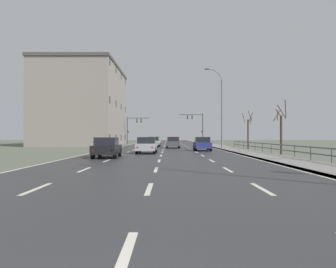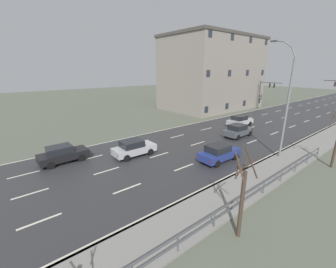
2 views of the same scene
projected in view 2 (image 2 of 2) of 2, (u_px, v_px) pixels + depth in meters
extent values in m
cube|color=#5B6051|center=(260.00, 125.00, 32.32)|extent=(160.00, 160.00, 0.12)
cube|color=#303033|center=(294.00, 115.00, 39.52)|extent=(14.00, 120.00, 0.02)
cube|color=beige|center=(24.00, 175.00, 16.98)|extent=(0.16, 2.20, 0.01)
cube|color=beige|center=(91.00, 158.00, 20.23)|extent=(0.16, 2.20, 0.01)
cube|color=beige|center=(140.00, 145.00, 23.47)|extent=(0.16, 2.20, 0.01)
cube|color=beige|center=(177.00, 136.00, 26.72)|extent=(0.16, 2.20, 0.01)
cube|color=beige|center=(206.00, 129.00, 29.97)|extent=(0.16, 2.20, 0.01)
cube|color=beige|center=(230.00, 123.00, 33.22)|extent=(0.16, 2.20, 0.01)
cube|color=beige|center=(249.00, 118.00, 36.47)|extent=(0.16, 2.20, 0.01)
cube|color=beige|center=(265.00, 114.00, 39.72)|extent=(0.16, 2.20, 0.01)
cube|color=beige|center=(278.00, 111.00, 42.96)|extent=(0.16, 2.20, 0.01)
cube|color=beige|center=(290.00, 108.00, 46.21)|extent=(0.16, 2.20, 0.01)
cube|color=beige|center=(300.00, 105.00, 49.46)|extent=(0.16, 2.20, 0.01)
cube|color=beige|center=(309.00, 103.00, 52.71)|extent=(0.16, 2.20, 0.01)
cube|color=beige|center=(317.00, 101.00, 55.96)|extent=(0.16, 2.20, 0.01)
cube|color=beige|center=(324.00, 99.00, 59.21)|extent=(0.16, 2.20, 0.01)
cube|color=beige|center=(330.00, 98.00, 62.45)|extent=(0.16, 2.20, 0.01)
cube|color=beige|center=(336.00, 96.00, 65.70)|extent=(0.16, 2.20, 0.01)
cube|color=beige|center=(30.00, 194.00, 14.37)|extent=(0.16, 2.20, 0.01)
cube|color=beige|center=(107.00, 171.00, 17.62)|extent=(0.16, 2.20, 0.01)
cube|color=beige|center=(159.00, 155.00, 20.87)|extent=(0.16, 2.20, 0.01)
cube|color=beige|center=(198.00, 143.00, 24.12)|extent=(0.16, 2.20, 0.01)
cube|color=beige|center=(227.00, 135.00, 27.37)|extent=(0.16, 2.20, 0.01)
cube|color=beige|center=(250.00, 128.00, 30.61)|extent=(0.16, 2.20, 0.01)
cube|color=beige|center=(269.00, 122.00, 33.86)|extent=(0.16, 2.20, 0.01)
cube|color=beige|center=(284.00, 117.00, 37.11)|extent=(0.16, 2.20, 0.01)
cube|color=beige|center=(297.00, 114.00, 40.36)|extent=(0.16, 2.20, 0.01)
cube|color=beige|center=(308.00, 110.00, 43.61)|extent=(0.16, 2.20, 0.01)
cube|color=beige|center=(318.00, 107.00, 46.85)|extent=(0.16, 2.20, 0.01)
cube|color=beige|center=(326.00, 105.00, 50.10)|extent=(0.16, 2.20, 0.01)
cube|color=beige|center=(333.00, 103.00, 53.35)|extent=(0.16, 2.20, 0.01)
cube|color=beige|center=(40.00, 221.00, 11.77)|extent=(0.16, 2.20, 0.01)
cube|color=beige|center=(127.00, 188.00, 15.02)|extent=(0.16, 2.20, 0.01)
cube|color=beige|center=(184.00, 167.00, 18.26)|extent=(0.16, 2.20, 0.01)
cube|color=beige|center=(223.00, 152.00, 21.51)|extent=(0.16, 2.20, 0.01)
cube|color=beige|center=(252.00, 142.00, 24.76)|extent=(0.16, 2.20, 0.01)
cube|color=beige|center=(275.00, 133.00, 28.01)|extent=(0.16, 2.20, 0.01)
cube|color=beige|center=(292.00, 126.00, 31.26)|extent=(0.16, 2.20, 0.01)
cube|color=beige|center=(307.00, 121.00, 34.50)|extent=(0.16, 2.20, 0.01)
cube|color=beige|center=(318.00, 117.00, 37.75)|extent=(0.16, 2.20, 0.01)
cube|color=beige|center=(328.00, 113.00, 41.00)|extent=(0.16, 2.20, 0.01)
cube|color=beige|center=(259.00, 109.00, 44.62)|extent=(0.16, 120.00, 0.01)
cube|color=#515459|center=(178.00, 236.00, 9.48)|extent=(0.06, 35.26, 0.08)
cube|color=#515459|center=(178.00, 243.00, 9.60)|extent=(0.06, 35.26, 0.08)
cylinder|color=#515459|center=(178.00, 244.00, 9.61)|extent=(0.07, 0.07, 1.00)
cylinder|color=#515459|center=(214.00, 221.00, 11.13)|extent=(0.07, 0.07, 1.00)
cylinder|color=#515459|center=(242.00, 202.00, 12.64)|extent=(0.07, 0.07, 1.00)
cylinder|color=#515459|center=(264.00, 188.00, 14.15)|extent=(0.07, 0.07, 1.00)
cylinder|color=#515459|center=(281.00, 177.00, 15.67)|extent=(0.07, 0.07, 1.00)
cylinder|color=#515459|center=(295.00, 167.00, 17.18)|extent=(0.07, 0.07, 1.00)
cylinder|color=#515459|center=(308.00, 159.00, 18.70)|extent=(0.07, 0.07, 1.00)
cylinder|color=#515459|center=(318.00, 153.00, 20.21)|extent=(0.07, 0.07, 1.00)
cylinder|color=slate|center=(286.00, 111.00, 19.02)|extent=(0.20, 0.20, 9.00)
cylinder|color=slate|center=(294.00, 52.00, 17.74)|extent=(0.47, 0.11, 0.84)
cylinder|color=slate|center=(288.00, 44.00, 17.96)|extent=(0.78, 0.11, 0.59)
cylinder|color=slate|center=(279.00, 41.00, 18.45)|extent=(0.88, 0.11, 0.26)
cube|color=#333335|center=(274.00, 41.00, 18.76)|extent=(0.56, 0.24, 0.12)
cube|color=black|center=(335.00, 84.00, 35.66)|extent=(0.20, 0.28, 0.80)
sphere|color=red|center=(335.00, 83.00, 35.50)|extent=(0.14, 0.14, 0.14)
sphere|color=#2D2D2D|center=(335.00, 84.00, 35.57)|extent=(0.14, 0.14, 0.14)
sphere|color=#2D2D2D|center=(334.00, 86.00, 35.65)|extent=(0.14, 0.14, 0.14)
cylinder|color=#38383A|center=(259.00, 95.00, 45.38)|extent=(0.18, 0.18, 5.70)
cylinder|color=#38383A|center=(271.00, 83.00, 42.98)|extent=(4.43, 0.12, 0.12)
cube|color=black|center=(270.00, 85.00, 43.30)|extent=(0.20, 0.28, 0.80)
sphere|color=#2D2D2D|center=(270.00, 84.00, 43.14)|extent=(0.14, 0.14, 0.14)
sphere|color=#F2AD19|center=(269.00, 85.00, 43.21)|extent=(0.14, 0.14, 0.14)
sphere|color=#2D2D2D|center=(269.00, 87.00, 43.29)|extent=(0.14, 0.14, 0.14)
cube|color=black|center=(274.00, 86.00, 42.64)|extent=(0.20, 0.28, 0.80)
sphere|color=#2D2D2D|center=(274.00, 84.00, 42.48)|extent=(0.14, 0.14, 0.14)
sphere|color=#F2AD19|center=(274.00, 86.00, 42.55)|extent=(0.14, 0.14, 0.14)
sphere|color=#2D2D2D|center=(274.00, 87.00, 42.63)|extent=(0.14, 0.14, 0.14)
cube|color=black|center=(260.00, 96.00, 45.26)|extent=(0.18, 0.12, 0.32)
cube|color=black|center=(64.00, 155.00, 19.16)|extent=(1.87, 4.15, 0.64)
cube|color=black|center=(59.00, 150.00, 18.82)|extent=(1.61, 2.04, 0.60)
cube|color=slate|center=(71.00, 147.00, 19.42)|extent=(1.41, 0.12, 0.51)
cylinder|color=black|center=(82.00, 158.00, 19.45)|extent=(0.24, 0.67, 0.66)
cylinder|color=black|center=(76.00, 153.00, 20.63)|extent=(0.24, 0.67, 0.66)
cylinder|color=black|center=(51.00, 166.00, 17.87)|extent=(0.24, 0.67, 0.66)
cylinder|color=black|center=(46.00, 160.00, 19.05)|extent=(0.24, 0.67, 0.66)
cube|color=red|center=(36.00, 159.00, 18.37)|extent=(0.16, 0.04, 0.14)
cube|color=red|center=(39.00, 164.00, 17.41)|extent=(0.16, 0.04, 0.14)
cube|color=#B7B7BC|center=(134.00, 149.00, 20.61)|extent=(1.84, 4.13, 0.64)
cube|color=black|center=(132.00, 144.00, 20.29)|extent=(1.60, 2.03, 0.60)
cube|color=slate|center=(140.00, 142.00, 20.85)|extent=(1.41, 0.11, 0.51)
cylinder|color=black|center=(150.00, 152.00, 20.84)|extent=(0.23, 0.66, 0.66)
cylinder|color=black|center=(142.00, 147.00, 22.07)|extent=(0.23, 0.66, 0.66)
cylinder|color=black|center=(127.00, 158.00, 19.35)|extent=(0.23, 0.66, 0.66)
cylinder|color=black|center=(119.00, 153.00, 20.57)|extent=(0.23, 0.66, 0.66)
cube|color=red|center=(112.00, 152.00, 19.92)|extent=(0.16, 0.04, 0.14)
cube|color=red|center=(118.00, 156.00, 18.92)|extent=(0.16, 0.04, 0.14)
cube|color=navy|center=(219.00, 154.00, 19.46)|extent=(1.82, 4.12, 0.64)
cube|color=black|center=(218.00, 148.00, 19.13)|extent=(1.59, 2.02, 0.60)
cube|color=slate|center=(225.00, 146.00, 19.70)|extent=(1.40, 0.10, 0.51)
cylinder|color=black|center=(235.00, 157.00, 19.70)|extent=(0.23, 0.66, 0.66)
cylinder|color=black|center=(221.00, 152.00, 20.91)|extent=(0.23, 0.66, 0.66)
cylinder|color=black|center=(217.00, 164.00, 18.19)|extent=(0.23, 0.66, 0.66)
cylinder|color=black|center=(203.00, 158.00, 19.41)|extent=(0.23, 0.66, 0.66)
cube|color=red|center=(198.00, 157.00, 18.76)|extent=(0.16, 0.04, 0.14)
cube|color=red|center=(210.00, 162.00, 17.76)|extent=(0.16, 0.04, 0.14)
cube|color=#474C51|center=(238.00, 131.00, 26.50)|extent=(1.77, 4.10, 0.64)
cube|color=black|center=(238.00, 127.00, 26.17)|extent=(1.56, 2.00, 0.60)
cube|color=slate|center=(242.00, 126.00, 26.74)|extent=(1.40, 0.08, 0.51)
cylinder|color=black|center=(250.00, 134.00, 26.75)|extent=(0.22, 0.66, 0.66)
cylinder|color=black|center=(238.00, 131.00, 27.96)|extent=(0.22, 0.66, 0.66)
cylinder|color=black|center=(238.00, 137.00, 25.22)|extent=(0.22, 0.66, 0.66)
cylinder|color=black|center=(226.00, 134.00, 26.42)|extent=(0.22, 0.66, 0.66)
cube|color=red|center=(224.00, 133.00, 25.76)|extent=(0.16, 0.04, 0.14)
cube|color=red|center=(233.00, 136.00, 24.78)|extent=(0.16, 0.04, 0.14)
cube|color=#B7B7BC|center=(240.00, 122.00, 31.51)|extent=(1.98, 4.19, 0.64)
cube|color=black|center=(239.00, 118.00, 31.19)|extent=(1.67, 2.08, 0.60)
cube|color=slate|center=(243.00, 117.00, 31.73)|extent=(1.41, 0.16, 0.51)
cylinder|color=black|center=(250.00, 124.00, 31.69)|extent=(0.26, 0.67, 0.66)
cylinder|color=black|center=(240.00, 121.00, 32.94)|extent=(0.26, 0.67, 0.66)
cylinder|color=black|center=(239.00, 126.00, 30.26)|extent=(0.26, 0.67, 0.66)
cylinder|color=black|center=(230.00, 124.00, 31.52)|extent=(0.26, 0.67, 0.66)
cube|color=red|center=(227.00, 123.00, 30.89)|extent=(0.16, 0.05, 0.14)
cube|color=red|center=(235.00, 124.00, 29.86)|extent=(0.16, 0.05, 0.14)
cube|color=gray|center=(212.00, 75.00, 45.07)|extent=(12.88, 19.71, 13.94)
cube|color=#4C4742|center=(214.00, 37.00, 42.98)|extent=(13.14, 20.11, 0.50)
cube|color=#282D38|center=(206.00, 110.00, 36.67)|extent=(0.04, 0.90, 1.10)
cube|color=#282D38|center=(227.00, 106.00, 40.14)|extent=(0.04, 0.90, 1.10)
cube|color=#282D38|center=(244.00, 103.00, 43.61)|extent=(0.04, 0.90, 1.10)
cube|color=#282D38|center=(259.00, 101.00, 47.08)|extent=(0.04, 0.90, 1.10)
cube|color=#282D38|center=(208.00, 73.00, 34.94)|extent=(0.04, 0.90, 1.10)
cube|color=#282D38|center=(230.00, 73.00, 38.41)|extent=(0.04, 0.90, 1.10)
cube|color=#282D38|center=(247.00, 73.00, 41.88)|extent=(0.04, 0.90, 1.10)
cube|color=#282D38|center=(263.00, 72.00, 45.35)|extent=(0.04, 0.90, 1.10)
cube|color=#282D38|center=(210.00, 34.00, 33.21)|extent=(0.04, 0.90, 1.10)
cube|color=#282D38|center=(232.00, 37.00, 36.68)|extent=(0.04, 0.90, 1.10)
cube|color=#282D38|center=(251.00, 40.00, 40.15)|extent=(0.04, 0.90, 1.10)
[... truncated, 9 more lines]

